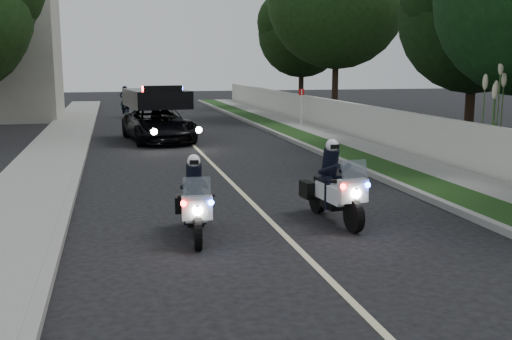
% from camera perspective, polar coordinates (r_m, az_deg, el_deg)
% --- Properties ---
extents(ground, '(120.00, 120.00, 0.00)m').
position_cam_1_polar(ground, '(11.93, 2.00, -5.49)').
color(ground, black).
rests_on(ground, ground).
extents(curb_right, '(0.20, 60.00, 0.15)m').
position_cam_1_polar(curb_right, '(22.48, 5.33, 2.03)').
color(curb_right, gray).
rests_on(curb_right, ground).
extents(grass_verge, '(1.20, 60.00, 0.16)m').
position_cam_1_polar(grass_verge, '(22.71, 7.01, 2.08)').
color(grass_verge, '#193814').
rests_on(grass_verge, ground).
extents(sidewalk_right, '(1.40, 60.00, 0.16)m').
position_cam_1_polar(sidewalk_right, '(23.19, 10.02, 2.17)').
color(sidewalk_right, gray).
rests_on(sidewalk_right, ground).
extents(property_wall, '(0.22, 60.00, 1.50)m').
position_cam_1_polar(property_wall, '(23.53, 12.32, 3.85)').
color(property_wall, beige).
rests_on(property_wall, ground).
extents(curb_left, '(0.20, 60.00, 0.15)m').
position_cam_1_polar(curb_left, '(21.33, -16.03, 1.25)').
color(curb_left, gray).
rests_on(curb_left, ground).
extents(sidewalk_left, '(2.00, 60.00, 0.16)m').
position_cam_1_polar(sidewalk_left, '(21.41, -18.97, 1.13)').
color(sidewalk_left, gray).
rests_on(sidewalk_left, ground).
extents(lane_marking, '(0.12, 50.00, 0.01)m').
position_cam_1_polar(lane_marking, '(21.54, -5.07, 1.49)').
color(lane_marking, '#BFB78C').
rests_on(lane_marking, ground).
extents(police_moto_left, '(0.78, 1.87, 1.55)m').
position_cam_1_polar(police_moto_left, '(11.36, -5.74, -6.33)').
color(police_moto_left, silver).
rests_on(police_moto_left, ground).
extents(police_moto_right, '(0.90, 2.05, 1.69)m').
position_cam_1_polar(police_moto_right, '(12.50, 7.34, -4.85)').
color(police_moto_right, silver).
rests_on(police_moto_right, ground).
extents(police_suv, '(3.03, 5.41, 2.50)m').
position_cam_1_polar(police_suv, '(25.42, -9.16, 2.70)').
color(police_suv, black).
rests_on(police_suv, ground).
extents(bicycle, '(0.70, 1.65, 0.84)m').
position_cam_1_polar(bicycle, '(37.00, -12.22, 4.87)').
color(bicycle, black).
rests_on(bicycle, ground).
extents(cyclist, '(0.61, 0.42, 1.68)m').
position_cam_1_polar(cyclist, '(37.00, -12.22, 4.87)').
color(cyclist, black).
rests_on(cyclist, ground).
extents(sign_post, '(0.40, 0.40, 2.03)m').
position_cam_1_polar(sign_post, '(30.02, 4.28, 3.91)').
color(sign_post, '#A60B18').
rests_on(sign_post, ground).
extents(pampas_far, '(1.50, 1.50, 3.53)m').
position_cam_1_polar(pampas_far, '(18.86, 21.29, -0.40)').
color(pampas_far, '#BDB392').
rests_on(pampas_far, ground).
extents(tree_right_c, '(7.29, 7.29, 9.55)m').
position_cam_1_polar(tree_right_c, '(24.77, 19.33, 2.07)').
color(tree_right_c, black).
rests_on(tree_right_c, ground).
extents(tree_right_d, '(7.98, 7.98, 13.25)m').
position_cam_1_polar(tree_right_d, '(35.61, 7.41, 4.82)').
color(tree_right_d, '#1E4015').
rests_on(tree_right_d, ground).
extents(tree_right_e, '(6.43, 6.43, 10.22)m').
position_cam_1_polar(tree_right_e, '(43.53, 4.25, 5.81)').
color(tree_right_e, black).
rests_on(tree_right_e, ground).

